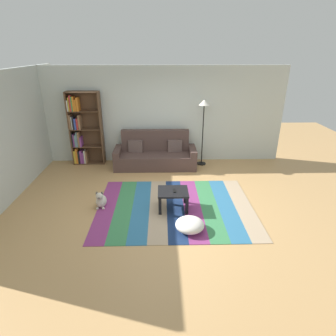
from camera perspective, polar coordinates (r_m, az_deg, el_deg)
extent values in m
plane|color=tan|center=(6.16, -0.48, -6.84)|extent=(14.00, 14.00, 0.00)
cube|color=silver|center=(8.07, -0.81, 10.79)|extent=(6.80, 0.10, 2.70)
cube|color=silver|center=(7.15, -29.23, 6.19)|extent=(0.10, 5.50, 2.70)
cube|color=#843370|center=(6.05, -12.48, -7.99)|extent=(0.36, 2.49, 0.01)
cube|color=#387F4C|center=(5.99, -9.05, -8.04)|extent=(0.36, 2.49, 0.01)
cube|color=teal|center=(5.95, -5.56, -8.06)|extent=(0.36, 2.49, 0.01)
cube|color=tan|center=(5.94, -2.03, -8.05)|extent=(0.36, 2.49, 0.01)
cube|color=navy|center=(5.94, 1.49, -8.01)|extent=(0.36, 2.49, 0.01)
cube|color=#843370|center=(5.97, 5.00, -7.94)|extent=(0.36, 2.49, 0.01)
cube|color=#387F4C|center=(6.02, 8.46, -7.84)|extent=(0.36, 2.49, 0.01)
cube|color=teal|center=(6.09, 11.85, -7.71)|extent=(0.36, 2.49, 0.01)
cube|color=tan|center=(6.18, 15.16, -7.57)|extent=(0.36, 2.49, 0.01)
cube|color=#4C3833|center=(7.83, -2.61, 1.57)|extent=(1.90, 0.80, 0.40)
cube|color=#4C3833|center=(7.95, -2.63, 5.72)|extent=(1.90, 0.20, 0.60)
cube|color=#4C3833|center=(7.90, -10.19, 2.02)|extent=(0.18, 0.80, 0.56)
cube|color=#4C3833|center=(7.85, 5.00, 2.18)|extent=(0.18, 0.80, 0.56)
cube|color=brown|center=(7.91, -6.63, 4.43)|extent=(0.42, 0.19, 0.36)
cube|color=brown|center=(7.89, 1.38, 4.52)|extent=(0.42, 0.19, 0.36)
cube|color=brown|center=(8.30, -19.35, 7.55)|extent=(0.04, 0.28, 2.05)
cube|color=brown|center=(8.08, -13.46, 7.81)|extent=(0.04, 0.28, 2.05)
cube|color=brown|center=(8.31, -16.22, 7.94)|extent=(0.90, 0.01, 2.05)
cube|color=brown|center=(8.49, -15.69, 1.13)|extent=(0.86, 0.28, 0.02)
cube|color=brown|center=(8.32, -16.06, 4.35)|extent=(0.86, 0.28, 0.02)
cube|color=brown|center=(8.18, -16.44, 7.69)|extent=(0.86, 0.28, 0.02)
cube|color=brown|center=(8.07, -16.85, 11.13)|extent=(0.86, 0.28, 0.02)
cube|color=brown|center=(7.99, -17.28, 14.66)|extent=(0.86, 0.28, 0.02)
cube|color=gold|center=(8.52, -18.37, 2.29)|extent=(0.05, 0.23, 0.38)
cube|color=orange|center=(8.46, -18.09, 2.44)|extent=(0.05, 0.17, 0.45)
cube|color=black|center=(8.46, -17.69, 2.14)|extent=(0.05, 0.16, 0.35)
cube|color=purple|center=(8.45, -17.27, 2.27)|extent=(0.05, 0.20, 0.37)
cube|color=purple|center=(8.43, -16.91, 2.08)|extent=(0.04, 0.17, 0.32)
cube|color=silver|center=(8.41, -16.64, 2.28)|extent=(0.04, 0.17, 0.39)
cube|color=#8C6647|center=(8.43, -16.29, 2.26)|extent=(0.04, 0.22, 0.36)
cube|color=black|center=(8.34, -18.90, 5.49)|extent=(0.04, 0.18, 0.39)
cube|color=purple|center=(8.35, -18.60, 5.48)|extent=(0.03, 0.23, 0.36)
cube|color=#668C99|center=(8.35, -18.26, 5.44)|extent=(0.05, 0.25, 0.34)
cube|color=#668C99|center=(8.30, -18.07, 5.65)|extent=(0.03, 0.19, 0.42)
cube|color=#8C6647|center=(8.28, -17.76, 5.65)|extent=(0.05, 0.17, 0.42)
cube|color=purple|center=(8.31, -17.33, 5.23)|extent=(0.04, 0.24, 0.27)
cube|color=#8C6647|center=(8.21, -19.35, 8.90)|extent=(0.04, 0.19, 0.40)
cube|color=silver|center=(8.21, -18.98, 8.76)|extent=(0.03, 0.21, 0.35)
cube|color=black|center=(8.18, -18.76, 8.79)|extent=(0.04, 0.18, 0.36)
cube|color=#334CB2|center=(8.17, -18.43, 8.58)|extent=(0.05, 0.16, 0.30)
cube|color=red|center=(8.17, -17.98, 8.66)|extent=(0.05, 0.21, 0.30)
cube|color=#8C6647|center=(8.16, -17.61, 9.02)|extent=(0.05, 0.24, 0.39)
cube|color=silver|center=(8.12, -19.81, 11.95)|extent=(0.03, 0.19, 0.29)
cube|color=gold|center=(8.11, -19.57, 12.24)|extent=(0.03, 0.20, 0.36)
cube|color=red|center=(8.08, -19.32, 12.44)|extent=(0.04, 0.17, 0.42)
cube|color=green|center=(8.09, -19.01, 12.36)|extent=(0.03, 0.21, 0.39)
cube|color=orange|center=(8.06, -18.75, 12.37)|extent=(0.04, 0.18, 0.39)
cube|color=orange|center=(8.06, -18.38, 12.14)|extent=(0.04, 0.18, 0.31)
cube|color=orange|center=(8.06, -17.97, 12.37)|extent=(0.05, 0.23, 0.36)
cube|color=black|center=(5.70, 1.04, -4.86)|extent=(0.62, 0.52, 0.04)
cube|color=black|center=(5.60, -1.66, -7.81)|extent=(0.06, 0.06, 0.37)
cube|color=black|center=(5.63, 3.89, -7.73)|extent=(0.06, 0.06, 0.37)
cube|color=black|center=(5.99, -1.65, -5.62)|extent=(0.06, 0.06, 0.37)
cube|color=black|center=(6.01, 3.52, -5.56)|extent=(0.06, 0.06, 0.37)
ellipsoid|color=white|center=(5.20, 4.48, -11.52)|extent=(0.53, 0.52, 0.24)
ellipsoid|color=beige|center=(6.07, -13.53, -6.60)|extent=(0.22, 0.30, 0.26)
sphere|color=beige|center=(5.90, -13.88, -5.63)|extent=(0.15, 0.15, 0.15)
ellipsoid|color=#5B5750|center=(5.86, -13.99, -6.00)|extent=(0.06, 0.07, 0.05)
ellipsoid|color=#5B5750|center=(5.91, -14.39, -5.08)|extent=(0.05, 0.04, 0.08)
ellipsoid|color=#5B5750|center=(5.88, -13.39, -5.09)|extent=(0.05, 0.04, 0.08)
sphere|color=beige|center=(6.02, -14.25, -8.06)|extent=(0.06, 0.06, 0.06)
sphere|color=beige|center=(6.00, -13.12, -8.08)|extent=(0.06, 0.06, 0.06)
cylinder|color=black|center=(8.17, 6.82, 0.93)|extent=(0.26, 0.26, 0.02)
cylinder|color=black|center=(7.89, 7.12, 6.68)|extent=(0.03, 0.03, 1.68)
cone|color=white|center=(7.68, 7.46, 13.21)|extent=(0.32, 0.32, 0.14)
cube|color=black|center=(5.68, 1.29, -4.67)|extent=(0.05, 0.15, 0.02)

